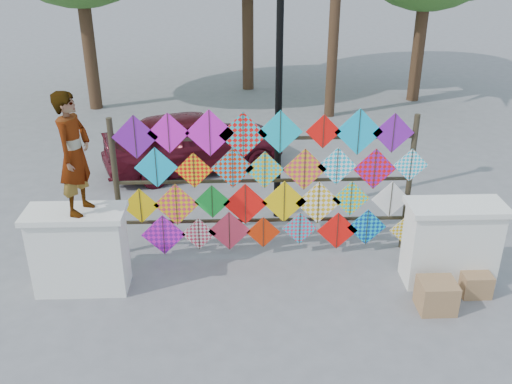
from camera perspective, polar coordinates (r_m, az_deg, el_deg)
The scene contains 9 objects.
ground at distance 8.81m, azimuth 1.04°, elevation -8.43°, with size 80.00×80.00×0.00m, color slate.
parapet_left at distance 8.59m, azimuth -17.23°, elevation -5.57°, with size 1.40×0.65×1.28m.
parapet_right at distance 8.86m, azimuth 18.93°, elevation -4.83°, with size 1.40×0.65×1.28m.
kite_rack at distance 8.85m, azimuth 1.26°, elevation 0.89°, with size 4.92×0.24×2.44m.
vendor_woman at distance 7.93m, azimuth -17.73°, elevation 3.68°, with size 0.62×0.41×1.70m, color #99999E.
sedan at distance 12.39m, azimuth -6.24°, elevation 5.12°, with size 1.55×3.84×1.31m, color #4E0D18.
lamppost at distance 9.61m, azimuth 2.33°, elevation 12.01°, with size 0.28×0.28×4.46m.
cardboard_box_near at distance 8.40m, azimuth 17.60°, elevation -9.83°, with size 0.50×0.44×0.44m, color #9F6D4C.
cardboard_box_far at distance 8.94m, azimuth 21.01°, elevation -8.48°, with size 0.42×0.39×0.35m, color #9F6D4C.
Camera 1 is at (-0.44, -7.32, 4.89)m, focal length 40.00 mm.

